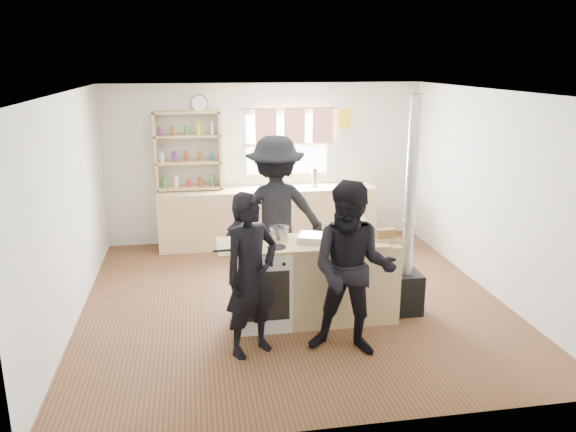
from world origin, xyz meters
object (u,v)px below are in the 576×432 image
object	(u,v)px
skillet_greens	(246,249)
roast_tray	(315,238)
bread_board	(385,235)
person_far	(276,213)
person_near_right	(352,270)
thermos	(315,178)
stockpot_counter	(351,227)
cooking_island	(314,280)
person_near_left	(251,275)
stockpot_stove	(279,233)
flue_heater	(407,259)

from	to	relation	value
skillet_greens	roast_tray	world-z (taller)	roast_tray
bread_board	person_far	distance (m)	1.53
bread_board	person_near_right	bearing A→B (deg)	-128.97
bread_board	thermos	bearing A→B (deg)	93.69
stockpot_counter	bread_board	world-z (taller)	stockpot_counter
skillet_greens	roast_tray	xyz separation A→B (m)	(0.77, 0.20, 0.01)
thermos	person_near_right	distance (m)	3.58
thermos	cooking_island	world-z (taller)	thermos
skillet_greens	person_near_left	size ratio (longest dim) A/B	0.21
roast_tray	skillet_greens	bearing A→B (deg)	-165.34
skillet_greens	person_near_left	world-z (taller)	person_near_left
stockpot_stove	person_near_left	world-z (taller)	person_near_left
flue_heater	thermos	bearing A→B (deg)	99.82
flue_heater	roast_tray	bearing A→B (deg)	-178.99
stockpot_counter	person_near_left	distance (m)	1.43
cooking_island	stockpot_stove	distance (m)	0.67
cooking_island	stockpot_stove	size ratio (longest dim) A/B	9.35
skillet_greens	person_far	world-z (taller)	person_far
person_near_left	stockpot_stove	bearing A→B (deg)	32.24
person_far	cooking_island	bearing A→B (deg)	105.88
skillet_greens	person_near_right	xyz separation A→B (m)	(0.98, -0.57, -0.08)
stockpot_stove	bread_board	world-z (taller)	stockpot_stove
cooking_island	stockpot_stove	xyz separation A→B (m)	(-0.38, 0.11, 0.54)
flue_heater	person_near_left	size ratio (longest dim) A/B	1.52
flue_heater	person_near_right	world-z (taller)	flue_heater
skillet_greens	bread_board	size ratio (longest dim) A/B	1.12
bread_board	stockpot_stove	bearing A→B (deg)	171.37
thermos	roast_tray	xyz separation A→B (m)	(-0.60, -2.78, -0.07)
cooking_island	stockpot_counter	bearing A→B (deg)	14.12
cooking_island	roast_tray	xyz separation A→B (m)	(-0.00, -0.01, 0.51)
person_near_right	stockpot_stove	bearing A→B (deg)	144.46
flue_heater	person_near_left	bearing A→B (deg)	-161.24
flue_heater	person_near_right	xyz separation A→B (m)	(-0.87, -0.79, 0.22)
skillet_greens	person_near_left	xyz separation A→B (m)	(0.01, -0.41, -0.14)
bread_board	person_near_left	size ratio (longest dim) A/B	0.18
skillet_greens	stockpot_counter	bearing A→B (deg)	15.00
skillet_greens	bread_board	bearing A→B (deg)	5.37
person_far	stockpot_counter	bearing A→B (deg)	128.69
thermos	bread_board	distance (m)	2.85
cooking_island	skillet_greens	xyz separation A→B (m)	(-0.77, -0.21, 0.49)
thermos	bread_board	world-z (taller)	thermos
cooking_island	stockpot_counter	distance (m)	0.73
skillet_greens	flue_heater	size ratio (longest dim) A/B	0.13
flue_heater	person_near_right	size ratio (longest dim) A/B	1.43
roast_tray	person_near_right	world-z (taller)	person_near_right
thermos	stockpot_stove	size ratio (longest dim) A/B	1.32
stockpot_counter	person_near_right	size ratio (longest dim) A/B	0.18
thermos	bread_board	xyz separation A→B (m)	(0.18, -2.84, -0.06)
stockpot_stove	bread_board	distance (m)	1.17
thermos	roast_tray	size ratio (longest dim) A/B	0.66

